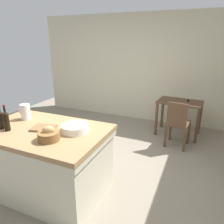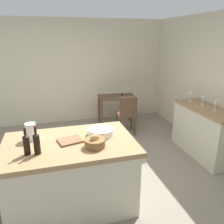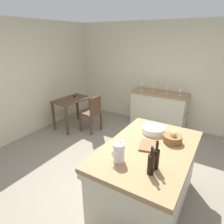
{
  "view_description": "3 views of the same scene",
  "coord_description": "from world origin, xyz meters",
  "views": [
    {
      "loc": [
        1.51,
        -2.59,
        1.99
      ],
      "look_at": [
        0.29,
        0.24,
        0.93
      ],
      "focal_mm": 33.93,
      "sensor_mm": 36.0,
      "label": 1
    },
    {
      "loc": [
        -0.44,
        -3.25,
        2.15
      ],
      "look_at": [
        0.56,
        0.3,
        0.92
      ],
      "focal_mm": 36.03,
      "sensor_mm": 36.0,
      "label": 2
    },
    {
      "loc": [
        -2.34,
        -1.39,
        2.23
      ],
      "look_at": [
        0.53,
        0.35,
        0.92
      ],
      "focal_mm": 31.28,
      "sensor_mm": 36.0,
      "label": 3
    }
  ],
  "objects": [
    {
      "name": "wash_bowl",
      "position": [
        0.15,
        -0.58,
        0.96
      ],
      "size": [
        0.34,
        0.34,
        0.09
      ],
      "primitive_type": "cylinder",
      "color": "white",
      "rests_on": "island_table"
    },
    {
      "name": "writing_desk",
      "position": [
        1.13,
        1.91,
        0.64
      ],
      "size": [
        0.94,
        0.63,
        0.81
      ],
      "color": "#513826",
      "rests_on": "ground"
    },
    {
      "name": "wooden_chair",
      "position": [
        1.18,
        1.32,
        0.5
      ],
      "size": [
        0.45,
        0.45,
        0.92
      ],
      "color": "#513826",
      "rests_on": "ground"
    },
    {
      "name": "bread_basket",
      "position": [
        0.01,
        -0.9,
        0.98
      ],
      "size": [
        0.25,
        0.25,
        0.17
      ],
      "color": "brown",
      "rests_on": "island_table"
    },
    {
      "name": "island_table",
      "position": [
        -0.27,
        -0.69,
        0.49
      ],
      "size": [
        1.62,
        1.04,
        0.92
      ],
      "color": "#99754C",
      "rests_on": "ground"
    },
    {
      "name": "wall_back",
      "position": [
        0.0,
        2.6,
        1.3
      ],
      "size": [
        5.32,
        0.12,
        2.6
      ],
      "primitive_type": "cube",
      "color": "beige",
      "rests_on": "ground"
    },
    {
      "name": "ground_plane",
      "position": [
        0.0,
        0.0,
        0.0
      ],
      "size": [
        6.76,
        6.76,
        0.0
      ],
      "primitive_type": "plane",
      "color": "gray"
    },
    {
      "name": "cutting_board",
      "position": [
        -0.26,
        -0.68,
        0.93
      ],
      "size": [
        0.33,
        0.28,
        0.02
      ],
      "primitive_type": "cube",
      "rotation": [
        0.0,
        0.0,
        0.24
      ],
      "color": "brown",
      "rests_on": "island_table"
    },
    {
      "name": "wine_bottle_amber",
      "position": [
        -0.74,
        -0.88,
        1.04
      ],
      "size": [
        0.07,
        0.07,
        0.31
      ],
      "color": "black",
      "rests_on": "island_table"
    },
    {
      "name": "pitcher",
      "position": [
        -0.72,
        -0.5,
        1.03
      ],
      "size": [
        0.17,
        0.13,
        0.26
      ],
      "color": "white",
      "rests_on": "island_table"
    },
    {
      "name": "wine_bottle_dark",
      "position": [
        -0.63,
        -0.89,
        1.05
      ],
      "size": [
        0.07,
        0.07,
        0.33
      ],
      "color": "black",
      "rests_on": "island_table"
    }
  ]
}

